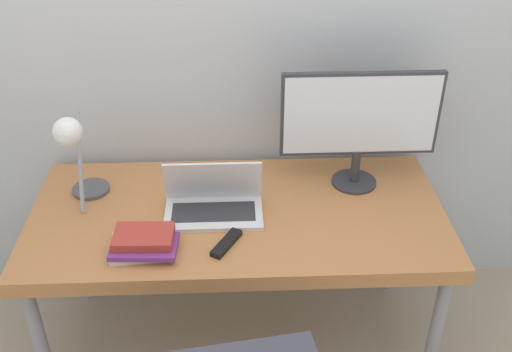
% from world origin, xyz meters
% --- Properties ---
extents(wall_back, '(8.00, 0.05, 2.60)m').
position_xyz_m(wall_back, '(0.00, 0.81, 1.30)').
color(wall_back, silver).
rests_on(wall_back, ground_plane).
extents(desk, '(1.57, 0.74, 0.70)m').
position_xyz_m(desk, '(0.00, 0.37, 0.64)').
color(desk, '#B77542').
rests_on(desk, ground_plane).
extents(laptop, '(0.36, 0.21, 0.21)m').
position_xyz_m(laptop, '(-0.09, 0.37, 0.75)').
color(laptop, silver).
rests_on(laptop, desk).
extents(monitor, '(0.61, 0.18, 0.48)m').
position_xyz_m(monitor, '(0.47, 0.55, 0.99)').
color(monitor, '#333338').
rests_on(monitor, desk).
extents(desk_lamp, '(0.14, 0.28, 0.40)m').
position_xyz_m(desk_lamp, '(-0.58, 0.42, 0.97)').
color(desk_lamp, '#4C4C51').
rests_on(desk_lamp, desk).
extents(book_stack, '(0.24, 0.19, 0.07)m').
position_xyz_m(book_stack, '(-0.33, 0.16, 0.74)').
color(book_stack, silver).
rests_on(book_stack, desk).
extents(tv_remote, '(0.07, 0.14, 0.02)m').
position_xyz_m(tv_remote, '(-0.27, 0.16, 0.71)').
color(tv_remote, black).
rests_on(tv_remote, desk).
extents(media_remote, '(0.11, 0.16, 0.02)m').
position_xyz_m(media_remote, '(-0.04, 0.17, 0.71)').
color(media_remote, black).
rests_on(media_remote, desk).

